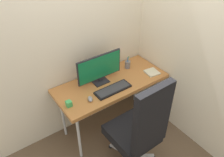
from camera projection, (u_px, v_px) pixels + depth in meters
ground_plane at (111, 124)px, 3.25m from camera, size 8.00×8.00×0.00m
wall_back at (94, 23)px, 2.65m from camera, size 3.11×0.04×2.80m
wall_side_right at (176, 25)px, 2.61m from camera, size 0.04×2.32×2.80m
desk at (111, 85)px, 2.84m from camera, size 1.40×0.61×0.75m
office_chair at (139, 129)px, 2.35m from camera, size 0.58×0.60×1.27m
monitor at (100, 68)px, 2.70m from camera, size 0.59×0.15×0.37m
keyboard at (113, 89)px, 2.67m from camera, size 0.45×0.16×0.02m
mouse at (90, 99)px, 2.52m from camera, size 0.08×0.10×0.04m
pen_holder at (128, 64)px, 3.04m from camera, size 0.07×0.07×0.17m
notebook at (152, 72)px, 2.96m from camera, size 0.18×0.18×0.02m
desk_clamp_accessory at (69, 104)px, 2.44m from camera, size 0.06×0.06×0.07m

